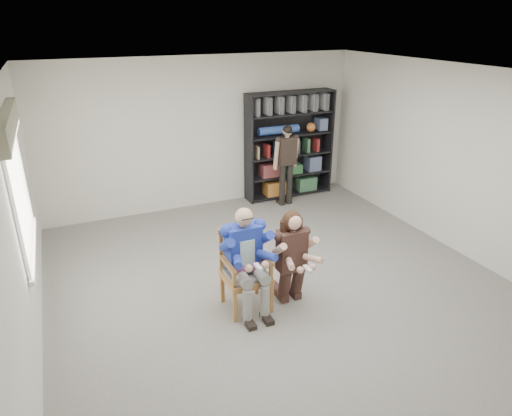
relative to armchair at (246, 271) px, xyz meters
name	(u,v)px	position (x,y,z in m)	size (l,w,h in m)	color
room_shell	(291,196)	(0.61, 0.03, 0.88)	(6.00, 7.00, 2.80)	silver
floor	(288,294)	(0.61, 0.03, -0.52)	(6.00, 7.00, 0.01)	#63605C
window_left	(21,186)	(-2.34, 1.03, 1.11)	(0.16, 2.00, 1.75)	white
armchair	(246,271)	(0.00, 0.00, 0.00)	(0.60, 0.58, 1.04)	#9A5736
seated_man	(246,260)	(0.00, 0.00, 0.16)	(0.58, 0.81, 1.35)	navy
kneeling_woman	(293,259)	(0.58, -0.12, 0.10)	(0.52, 0.83, 1.24)	#37251D
bookshelf	(289,145)	(2.31, 3.31, 0.53)	(1.80, 0.38, 2.10)	black
standing_man	(286,166)	(2.03, 2.88, 0.27)	(0.49, 0.27, 1.57)	black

